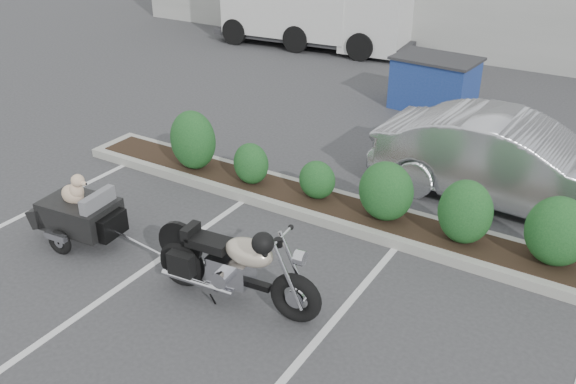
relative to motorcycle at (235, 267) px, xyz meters
The scene contains 7 objects.
ground 0.71m from the motorcycle, 87.38° to the left, with size 90.00×90.00×0.00m, color #38383A.
planter_kerb 2.90m from the motorcycle, 69.13° to the left, with size 12.00×1.00×0.15m, color #9E9E93.
motorcycle is the anchor object (origin of this frame).
pet_trailer 2.79m from the motorcycle, behind, with size 1.84×1.04×1.09m.
sedan 4.99m from the motorcycle, 64.03° to the left, with size 1.52×4.36×1.43m, color silver.
dumpster 8.20m from the motorcycle, 92.81° to the left, with size 1.91×1.38×1.20m.
delivery_truck 13.12m from the motorcycle, 115.23° to the left, with size 6.41×2.63×2.87m.
Camera 1 is at (3.78, -5.39, 4.79)m, focal length 38.00 mm.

